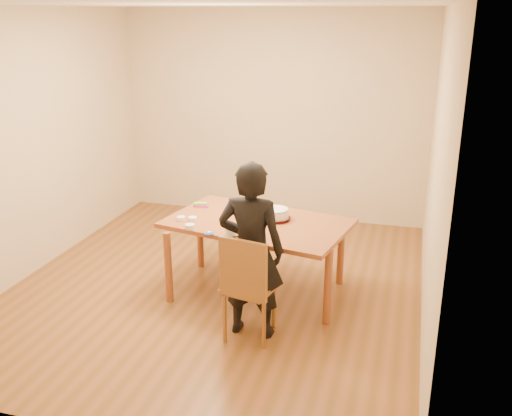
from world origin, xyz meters
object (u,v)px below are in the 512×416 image
(dining_table, at_px, (257,223))
(cake, at_px, (276,214))
(person, at_px, (251,251))
(dining_chair, at_px, (250,287))
(cake_plate, at_px, (276,218))

(dining_table, distance_m, cake, 0.20)
(cake, xyz_separation_m, person, (-0.01, -0.82, -0.05))
(dining_table, xyz_separation_m, person, (0.15, -0.73, 0.03))
(cake, relative_size, person, 0.16)
(dining_chair, distance_m, cake_plate, 0.92)
(dining_table, bearing_deg, cake_plate, 41.97)
(cake_plate, bearing_deg, dining_chair, -90.49)
(dining_table, height_order, person, person)
(dining_table, relative_size, dining_chair, 4.27)
(dining_chair, xyz_separation_m, person, (0.00, 0.05, 0.31))
(dining_table, height_order, cake_plate, cake_plate)
(cake_plate, distance_m, cake, 0.05)
(dining_chair, relative_size, cake, 1.63)
(cake_plate, height_order, cake, cake)
(cake, bearing_deg, person, -90.51)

